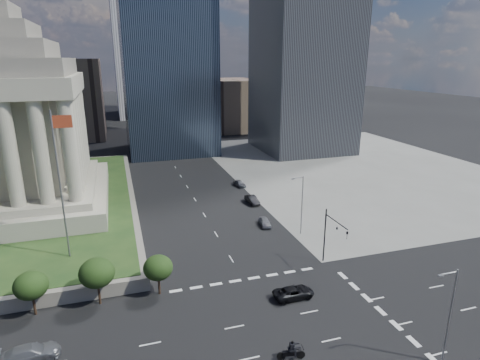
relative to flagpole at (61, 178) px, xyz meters
name	(u,v)px	position (x,y,z in m)	size (l,w,h in m)	color
ground	(163,148)	(21.83, 76.00, -13.11)	(500.00, 500.00, 0.00)	black
sidewalk_ne	(354,167)	(67.83, 36.00, -13.10)	(68.00, 90.00, 0.03)	slate
flagpole	(61,178)	(0.00, 0.00, 0.00)	(2.52, 0.24, 20.00)	slate
midrise_glass	(167,52)	(23.83, 71.00, 16.89)	(26.00, 26.00, 60.00)	black
building_filler_ne	(231,104)	(53.83, 106.00, -3.11)	(20.00, 30.00, 20.00)	brown
building_filler_nw	(68,99)	(-8.17, 106.00, 0.89)	(24.00, 30.00, 28.00)	brown
traffic_signal_ne	(332,232)	(34.33, -10.30, -7.86)	(0.30, 5.74, 8.00)	black
street_lamp_south	(449,312)	(35.16, -30.00, -7.45)	(2.13, 0.22, 10.00)	slate
street_lamp_north	(301,202)	(35.16, 1.00, -7.45)	(2.13, 0.22, 10.00)	slate
pickup_truck	(294,293)	(26.33, -15.77, -12.41)	(2.34, 5.08, 1.41)	black
suv_grey	(30,353)	(-2.39, -17.87, -12.32)	(2.23, 5.47, 1.59)	#595B61
parked_sedan_near	(265,222)	(30.83, 5.89, -12.43)	(1.63, 4.04, 1.38)	gray
parked_sedan_mid	(252,200)	(32.36, 17.18, -12.35)	(4.65, 1.62, 1.53)	black
parked_sedan_far	(240,183)	(33.33, 28.80, -12.41)	(4.12, 1.66, 1.40)	#54565C
motorcycle_lead	(291,350)	(21.66, -25.27, -12.06)	(2.83, 0.77, 2.11)	black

